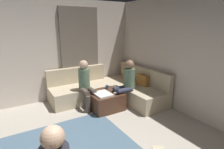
{
  "coord_description": "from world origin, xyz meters",
  "views": [
    {
      "loc": [
        2.1,
        -0.63,
        2.05
      ],
      "look_at": [
        -1.63,
        1.63,
        0.85
      ],
      "focal_mm": 29.49,
      "sensor_mm": 36.0,
      "label": 1
    }
  ],
  "objects_px": {
    "sectional_couch": "(111,89)",
    "game_remote": "(117,93)",
    "ottoman": "(105,101)",
    "person_on_couch_back": "(126,82)",
    "person_on_couch_side": "(86,82)",
    "coffee_mug": "(107,87)"
  },
  "relations": [
    {
      "from": "ottoman",
      "to": "coffee_mug",
      "type": "relative_size",
      "value": 8.0
    },
    {
      "from": "ottoman",
      "to": "game_remote",
      "type": "bearing_deg",
      "value": 50.71
    },
    {
      "from": "ottoman",
      "to": "person_on_couch_back",
      "type": "relative_size",
      "value": 0.63
    },
    {
      "from": "sectional_couch",
      "to": "game_remote",
      "type": "xyz_separation_m",
      "value": [
        0.64,
        -0.23,
        0.15
      ]
    },
    {
      "from": "ottoman",
      "to": "coffee_mug",
      "type": "xyz_separation_m",
      "value": [
        -0.22,
        0.18,
        0.26
      ]
    },
    {
      "from": "game_remote",
      "to": "person_on_couch_side",
      "type": "bearing_deg",
      "value": -130.08
    },
    {
      "from": "coffee_mug",
      "to": "ottoman",
      "type": "bearing_deg",
      "value": -39.29
    },
    {
      "from": "ottoman",
      "to": "person_on_couch_side",
      "type": "relative_size",
      "value": 0.63
    },
    {
      "from": "person_on_couch_back",
      "to": "person_on_couch_side",
      "type": "xyz_separation_m",
      "value": [
        -0.48,
        -0.88,
        0.0
      ]
    },
    {
      "from": "coffee_mug",
      "to": "person_on_couch_side",
      "type": "height_order",
      "value": "person_on_couch_side"
    },
    {
      "from": "sectional_couch",
      "to": "game_remote",
      "type": "height_order",
      "value": "sectional_couch"
    },
    {
      "from": "sectional_couch",
      "to": "ottoman",
      "type": "bearing_deg",
      "value": -44.44
    },
    {
      "from": "sectional_couch",
      "to": "person_on_couch_side",
      "type": "distance_m",
      "value": 0.92
    },
    {
      "from": "coffee_mug",
      "to": "game_remote",
      "type": "relative_size",
      "value": 0.63
    },
    {
      "from": "game_remote",
      "to": "ottoman",
      "type": "bearing_deg",
      "value": -129.29
    },
    {
      "from": "coffee_mug",
      "to": "person_on_couch_side",
      "type": "bearing_deg",
      "value": -99.83
    },
    {
      "from": "game_remote",
      "to": "person_on_couch_back",
      "type": "height_order",
      "value": "person_on_couch_back"
    },
    {
      "from": "coffee_mug",
      "to": "game_remote",
      "type": "distance_m",
      "value": 0.4
    },
    {
      "from": "sectional_couch",
      "to": "ottoman",
      "type": "height_order",
      "value": "sectional_couch"
    },
    {
      "from": "sectional_couch",
      "to": "person_on_couch_side",
      "type": "height_order",
      "value": "person_on_couch_side"
    },
    {
      "from": "person_on_couch_side",
      "to": "person_on_couch_back",
      "type": "bearing_deg",
      "value": 151.56
    },
    {
      "from": "game_remote",
      "to": "person_on_couch_side",
      "type": "relative_size",
      "value": 0.12
    }
  ]
}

